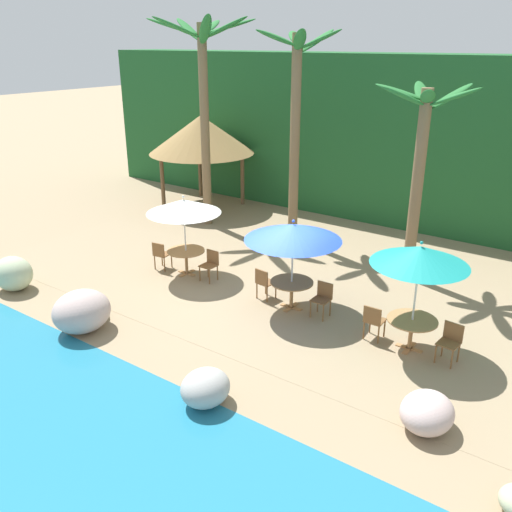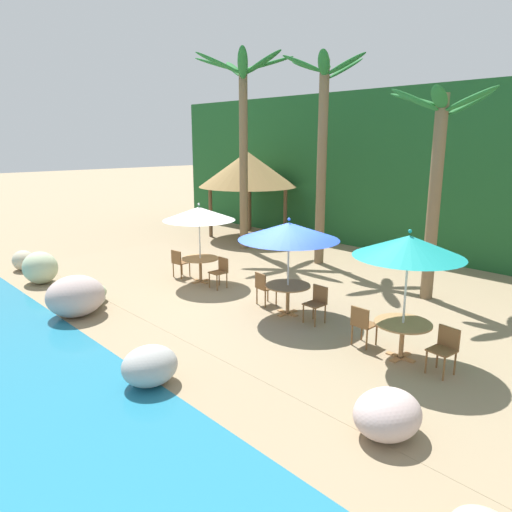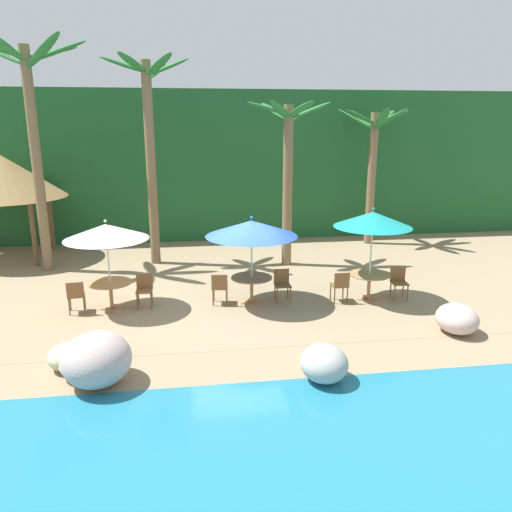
{
  "view_description": "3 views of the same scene",
  "coord_description": "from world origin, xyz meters",
  "px_view_note": "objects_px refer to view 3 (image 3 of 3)",
  "views": [
    {
      "loc": [
        7.01,
        -10.58,
        6.44
      ],
      "look_at": [
        -0.51,
        -0.03,
        1.3
      ],
      "focal_mm": 38.34,
      "sensor_mm": 36.0,
      "label": 1
    },
    {
      "loc": [
        8.14,
        -8.0,
        4.17
      ],
      "look_at": [
        -0.56,
        0.07,
        1.31
      ],
      "focal_mm": 33.92,
      "sensor_mm": 36.0,
      "label": 2
    },
    {
      "loc": [
        -1.26,
        -12.34,
        4.72
      ],
      "look_at": [
        0.58,
        0.44,
        1.26
      ],
      "focal_mm": 34.92,
      "sensor_mm": 36.0,
      "label": 3
    }
  ],
  "objects_px": {
    "umbrella_teal": "(373,219)",
    "palm_tree_fourth": "(373,151)",
    "umbrella_white": "(106,232)",
    "palapa_hut": "(2,177)",
    "chair_blue_inland": "(220,286)",
    "dining_table_teal": "(369,278)",
    "chair_blue_seaward": "(282,283)",
    "dining_table_blue": "(252,282)",
    "palm_tree_second": "(149,132)",
    "umbrella_blue": "(252,228)",
    "palm_tree_nearest": "(31,115)",
    "chair_teal_seaward": "(399,280)",
    "dining_table_white": "(110,287)",
    "chair_teal_inland": "(340,284)",
    "palm_tree_third": "(288,157)",
    "chair_white_seaward": "(144,288)",
    "chair_white_inland": "(76,295)"
  },
  "relations": [
    {
      "from": "chair_teal_seaward",
      "to": "palapa_hut",
      "type": "relative_size",
      "value": 0.21
    },
    {
      "from": "chair_white_seaward",
      "to": "umbrella_teal",
      "type": "relative_size",
      "value": 0.34
    },
    {
      "from": "palm_tree_fourth",
      "to": "palm_tree_second",
      "type": "bearing_deg",
      "value": -168.18
    },
    {
      "from": "umbrella_white",
      "to": "palm_tree_nearest",
      "type": "xyz_separation_m",
      "value": [
        -2.57,
        4.01,
        2.87
      ]
    },
    {
      "from": "umbrella_teal",
      "to": "palm_tree_third",
      "type": "xyz_separation_m",
      "value": [
        -1.53,
        3.81,
        1.39
      ]
    },
    {
      "from": "chair_white_seaward",
      "to": "umbrella_blue",
      "type": "bearing_deg",
      "value": -3.41
    },
    {
      "from": "chair_blue_inland",
      "to": "umbrella_teal",
      "type": "relative_size",
      "value": 0.34
    },
    {
      "from": "dining_table_white",
      "to": "dining_table_teal",
      "type": "relative_size",
      "value": 1.0
    },
    {
      "from": "dining_table_white",
      "to": "umbrella_blue",
      "type": "height_order",
      "value": "umbrella_blue"
    },
    {
      "from": "palapa_hut",
      "to": "dining_table_blue",
      "type": "bearing_deg",
      "value": -36.19
    },
    {
      "from": "palm_tree_nearest",
      "to": "palm_tree_third",
      "type": "xyz_separation_m",
      "value": [
        7.95,
        -0.46,
        -1.31
      ]
    },
    {
      "from": "chair_teal_seaward",
      "to": "umbrella_teal",
      "type": "bearing_deg",
      "value": -179.37
    },
    {
      "from": "chair_blue_inland",
      "to": "umbrella_teal",
      "type": "xyz_separation_m",
      "value": [
        4.08,
        -0.18,
        1.73
      ]
    },
    {
      "from": "palm_tree_nearest",
      "to": "palm_tree_second",
      "type": "relative_size",
      "value": 1.06
    },
    {
      "from": "chair_blue_inland",
      "to": "palm_tree_third",
      "type": "height_order",
      "value": "palm_tree_third"
    },
    {
      "from": "umbrella_white",
      "to": "chair_blue_inland",
      "type": "height_order",
      "value": "umbrella_white"
    },
    {
      "from": "chair_teal_seaward",
      "to": "palapa_hut",
      "type": "distance_m",
      "value": 13.6
    },
    {
      "from": "chair_blue_inland",
      "to": "umbrella_teal",
      "type": "height_order",
      "value": "umbrella_teal"
    },
    {
      "from": "palm_tree_fourth",
      "to": "chair_blue_inland",
      "type": "bearing_deg",
      "value": -136.0
    },
    {
      "from": "umbrella_teal",
      "to": "dining_table_white",
      "type": "bearing_deg",
      "value": 177.85
    },
    {
      "from": "palm_tree_third",
      "to": "chair_white_inland",
      "type": "bearing_deg",
      "value": -148.84
    },
    {
      "from": "palapa_hut",
      "to": "dining_table_white",
      "type": "bearing_deg",
      "value": -53.43
    },
    {
      "from": "dining_table_white",
      "to": "dining_table_blue",
      "type": "xyz_separation_m",
      "value": [
        3.68,
        -0.08,
        0.0
      ]
    },
    {
      "from": "umbrella_white",
      "to": "chair_white_seaward",
      "type": "xyz_separation_m",
      "value": [
        0.85,
        0.08,
        -1.56
      ]
    },
    {
      "from": "chair_teal_seaward",
      "to": "dining_table_white",
      "type": "bearing_deg",
      "value": 178.16
    },
    {
      "from": "umbrella_teal",
      "to": "palm_tree_fourth",
      "type": "distance_m",
      "value": 6.99
    },
    {
      "from": "umbrella_blue",
      "to": "chair_blue_inland",
      "type": "bearing_deg",
      "value": 179.5
    },
    {
      "from": "chair_white_inland",
      "to": "chair_teal_inland",
      "type": "bearing_deg",
      "value": -1.37
    },
    {
      "from": "umbrella_white",
      "to": "dining_table_teal",
      "type": "height_order",
      "value": "umbrella_white"
    },
    {
      "from": "dining_table_blue",
      "to": "chair_blue_inland",
      "type": "distance_m",
      "value": 0.86
    },
    {
      "from": "chair_blue_inland",
      "to": "dining_table_teal",
      "type": "bearing_deg",
      "value": -2.56
    },
    {
      "from": "dining_table_white",
      "to": "chair_blue_seaward",
      "type": "distance_m",
      "value": 4.53
    },
    {
      "from": "palm_tree_third",
      "to": "palapa_hut",
      "type": "relative_size",
      "value": 1.29
    },
    {
      "from": "chair_blue_inland",
      "to": "chair_teal_inland",
      "type": "xyz_separation_m",
      "value": [
        3.23,
        -0.29,
        0.0
      ]
    },
    {
      "from": "chair_teal_inland",
      "to": "dining_table_blue",
      "type": "bearing_deg",
      "value": 173.19
    },
    {
      "from": "umbrella_teal",
      "to": "palm_tree_second",
      "type": "bearing_deg",
      "value": 142.08
    },
    {
      "from": "chair_teal_seaward",
      "to": "palm_tree_second",
      "type": "relative_size",
      "value": 0.13
    },
    {
      "from": "dining_table_blue",
      "to": "chair_teal_seaward",
      "type": "height_order",
      "value": "chair_teal_seaward"
    },
    {
      "from": "chair_white_inland",
      "to": "palm_tree_fourth",
      "type": "xyz_separation_m",
      "value": [
        10.11,
        6.36,
        3.14
      ]
    },
    {
      "from": "palapa_hut",
      "to": "palm_tree_second",
      "type": "bearing_deg",
      "value": -14.16
    },
    {
      "from": "umbrella_white",
      "to": "palapa_hut",
      "type": "height_order",
      "value": "palapa_hut"
    },
    {
      "from": "dining_table_blue",
      "to": "umbrella_white",
      "type": "bearing_deg",
      "value": 178.69
    },
    {
      "from": "umbrella_teal",
      "to": "chair_teal_inland",
      "type": "relative_size",
      "value": 2.95
    },
    {
      "from": "chair_blue_seaward",
      "to": "palm_tree_fourth",
      "type": "relative_size",
      "value": 0.16
    },
    {
      "from": "umbrella_blue",
      "to": "palm_tree_third",
      "type": "relative_size",
      "value": 0.45
    },
    {
      "from": "umbrella_white",
      "to": "palapa_hut",
      "type": "distance_m",
      "value": 7.15
    },
    {
      "from": "umbrella_white",
      "to": "umbrella_blue",
      "type": "xyz_separation_m",
      "value": [
        3.68,
        -0.08,
        -0.01
      ]
    },
    {
      "from": "dining_table_blue",
      "to": "dining_table_teal",
      "type": "xyz_separation_m",
      "value": [
        3.22,
        -0.17,
        0.0
      ]
    },
    {
      "from": "umbrella_blue",
      "to": "palm_tree_nearest",
      "type": "distance_m",
      "value": 8.01
    },
    {
      "from": "chair_white_seaward",
      "to": "umbrella_blue",
      "type": "distance_m",
      "value": 3.23
    }
  ]
}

